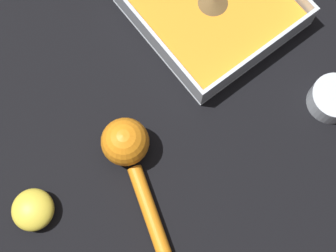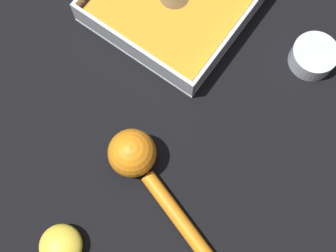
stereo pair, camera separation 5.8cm
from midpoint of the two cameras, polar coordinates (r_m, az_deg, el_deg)
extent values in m
plane|color=black|center=(0.82, 5.93, 13.18)|extent=(4.00, 4.00, 0.00)
cube|color=silver|center=(0.82, 7.38, 13.44)|extent=(0.24, 0.24, 0.01)
cube|color=silver|center=(0.77, 13.20, 8.14)|extent=(0.24, 0.01, 0.04)
cube|color=silver|center=(0.76, 0.75, 9.82)|extent=(0.01, 0.23, 0.04)
cube|color=orange|center=(0.81, 7.52, 13.99)|extent=(0.22, 0.22, 0.02)
cone|color=brown|center=(0.79, 7.69, 14.67)|extent=(0.05, 0.05, 0.01)
cylinder|color=silver|center=(0.79, 21.43, 2.85)|extent=(0.07, 0.07, 0.03)
cylinder|color=brown|center=(0.79, 21.33, 2.76)|extent=(0.07, 0.07, 0.02)
sphere|color=orange|center=(0.70, -2.90, -2.28)|extent=(0.07, 0.07, 0.07)
cylinder|color=orange|center=(0.70, 0.38, -11.43)|extent=(0.07, 0.16, 0.02)
ellipsoid|color=yellow|center=(0.72, -13.94, -10.20)|extent=(0.06, 0.06, 0.03)
camera|label=1|loc=(0.03, 92.35, -7.99)|focal=50.00mm
camera|label=2|loc=(0.03, -87.65, 7.99)|focal=50.00mm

